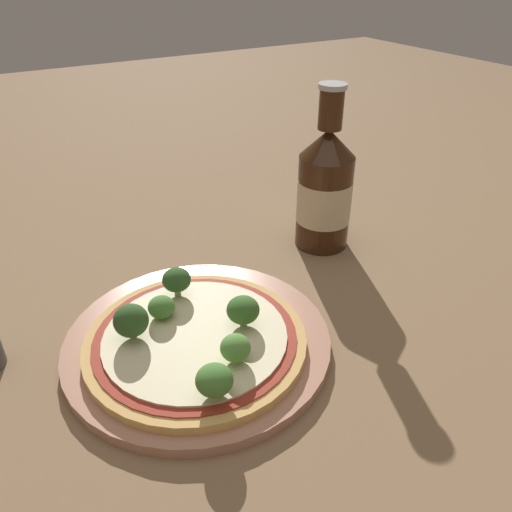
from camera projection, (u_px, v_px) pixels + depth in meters
The scene contains 10 objects.
ground_plane at pixel (217, 346), 0.51m from camera, with size 3.00×3.00×0.00m, color #846647.
plate at pixel (198, 341), 0.51m from camera, with size 0.27×0.27×0.01m.
pizza at pixel (196, 340), 0.49m from camera, with size 0.22×0.22×0.01m.
broccoli_floret_0 at pixel (177, 280), 0.53m from camera, with size 0.03×0.03×0.03m.
broccoli_floret_1 at pixel (235, 348), 0.45m from camera, with size 0.03×0.03×0.03m.
broccoli_floret_2 at pixel (131, 321), 0.47m from camera, with size 0.03×0.03×0.04m.
broccoli_floret_3 at pixel (243, 310), 0.49m from camera, with size 0.03×0.03×0.03m.
broccoli_floret_4 at pixel (214, 380), 0.41m from camera, with size 0.03×0.03×0.03m.
broccoli_floret_5 at pixel (161, 307), 0.50m from camera, with size 0.03×0.03×0.02m.
beer_bottle at pixel (325, 189), 0.65m from camera, with size 0.07×0.07×0.21m.
Camera 1 is at (0.35, -0.16, 0.35)m, focal length 35.00 mm.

